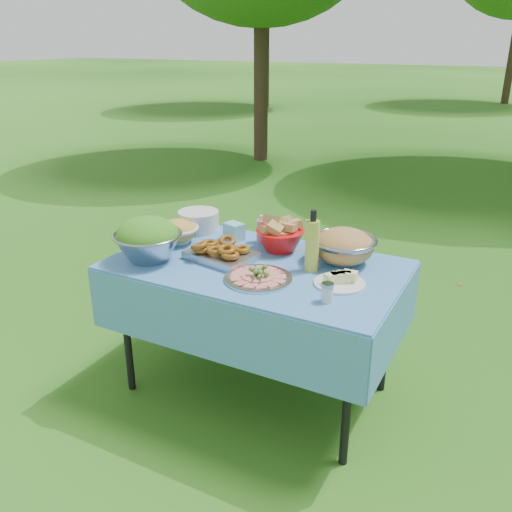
{
  "coord_description": "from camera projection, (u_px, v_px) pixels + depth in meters",
  "views": [
    {
      "loc": [
        1.18,
        -2.25,
        1.83
      ],
      "look_at": [
        -0.0,
        0.0,
        0.8
      ],
      "focal_mm": 38.0,
      "sensor_mm": 36.0,
      "label": 1
    }
  ],
  "objects": [
    {
      "name": "pasta_bowl_steel",
      "position": [
        343.0,
        246.0,
        2.74
      ],
      "size": [
        0.41,
        0.41,
        0.18
      ],
      "primitive_type": null,
      "rotation": [
        0.0,
        0.0,
        -0.25
      ],
      "color": "#9B9CA4",
      "rests_on": "picnic_table"
    },
    {
      "name": "fried_tray",
      "position": [
        221.0,
        252.0,
        2.8
      ],
      "size": [
        0.38,
        0.3,
        0.08
      ],
      "primitive_type": "cube",
      "rotation": [
        0.0,
        0.0,
        -0.18
      ],
      "color": "#A4A4A8",
      "rests_on": "picnic_table"
    },
    {
      "name": "sanitizer_bottle",
      "position": [
        261.0,
        229.0,
        3.02
      ],
      "size": [
        0.07,
        0.07,
        0.16
      ],
      "primitive_type": "cylinder",
      "rotation": [
        0.0,
        0.0,
        -0.34
      ],
      "color": "#D37E91",
      "rests_on": "picnic_table"
    },
    {
      "name": "picnic_table",
      "position": [
        256.0,
        329.0,
        2.9
      ],
      "size": [
        1.46,
        0.86,
        0.76
      ],
      "primitive_type": "cube",
      "color": "#81CAF7",
      "rests_on": "ground"
    },
    {
      "name": "bread_bowl",
      "position": [
        280.0,
        235.0,
        2.9
      ],
      "size": [
        0.29,
        0.29,
        0.18
      ],
      "primitive_type": null,
      "rotation": [
        0.0,
        0.0,
        0.09
      ],
      "color": "red",
      "rests_on": "picnic_table"
    },
    {
      "name": "pasta_bowl_white",
      "position": [
        177.0,
        231.0,
        3.02
      ],
      "size": [
        0.28,
        0.28,
        0.13
      ],
      "primitive_type": null,
      "rotation": [
        0.0,
        0.0,
        0.22
      ],
      "color": "silver",
      "rests_on": "picnic_table"
    },
    {
      "name": "plate_stack",
      "position": [
        199.0,
        221.0,
        3.21
      ],
      "size": [
        0.24,
        0.24,
        0.12
      ],
      "primitive_type": "cylinder",
      "rotation": [
        0.0,
        0.0,
        -0.02
      ],
      "color": "silver",
      "rests_on": "picnic_table"
    },
    {
      "name": "oil_bottle",
      "position": [
        312.0,
        241.0,
        2.62
      ],
      "size": [
        0.08,
        0.08,
        0.31
      ],
      "primitive_type": "cylinder",
      "rotation": [
        0.0,
        0.0,
        -0.25
      ],
      "color": "#B0C23D",
      "rests_on": "picnic_table"
    },
    {
      "name": "cheese_plate",
      "position": [
        340.0,
        278.0,
        2.51
      ],
      "size": [
        0.32,
        0.32,
        0.07
      ],
      "primitive_type": "cylinder",
      "rotation": [
        0.0,
        0.0,
        -0.43
      ],
      "color": "silver",
      "rests_on": "picnic_table"
    },
    {
      "name": "salad_bowl",
      "position": [
        148.0,
        239.0,
        2.76
      ],
      "size": [
        0.42,
        0.42,
        0.23
      ],
      "primitive_type": null,
      "rotation": [
        0.0,
        0.0,
        -0.25
      ],
      "color": "#9B9CA4",
      "rests_on": "picnic_table"
    },
    {
      "name": "shaker",
      "position": [
        327.0,
        292.0,
        2.34
      ],
      "size": [
        0.07,
        0.07,
        0.09
      ],
      "primitive_type": "cylinder",
      "rotation": [
        0.0,
        0.0,
        -0.32
      ],
      "color": "silver",
      "rests_on": "picnic_table"
    },
    {
      "name": "wipes_box",
      "position": [
        234.0,
        231.0,
        3.07
      ],
      "size": [
        0.13,
        0.11,
        0.1
      ],
      "primitive_type": "cube",
      "rotation": [
        0.0,
        0.0,
        -0.33
      ],
      "color": "#7AC7CE",
      "rests_on": "picnic_table"
    },
    {
      "name": "charcuterie_platter",
      "position": [
        258.0,
        272.0,
        2.56
      ],
      "size": [
        0.38,
        0.38,
        0.07
      ],
      "primitive_type": "cylinder",
      "rotation": [
        0.0,
        0.0,
        -0.19
      ],
      "color": "#B9BBC1",
      "rests_on": "picnic_table"
    },
    {
      "name": "ground",
      "position": [
        256.0,
        388.0,
        3.04
      ],
      "size": [
        80.0,
        80.0,
        0.0
      ],
      "primitive_type": "plane",
      "color": "#143E0B",
      "rests_on": "ground"
    }
  ]
}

